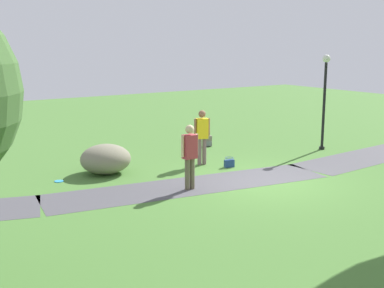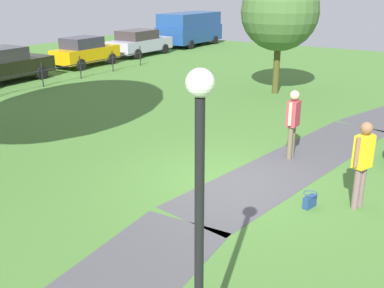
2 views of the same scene
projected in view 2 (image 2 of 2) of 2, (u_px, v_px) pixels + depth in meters
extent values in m
plane|color=#477532|center=(229.00, 181.00, 10.09)|extent=(48.00, 48.00, 0.00)
cube|color=#4B494F|center=(297.00, 162.00, 11.18)|extent=(8.17, 2.94, 0.01)
cylinder|color=#44431D|center=(276.00, 67.00, 18.05)|extent=(0.26, 0.26, 2.15)
sphere|color=#416631|center=(280.00, 11.00, 17.34)|extent=(3.00, 3.00, 3.00)
cylinder|color=black|center=(199.00, 245.00, 4.73)|extent=(0.10, 0.10, 3.15)
sphere|color=white|center=(200.00, 83.00, 4.16)|extent=(0.28, 0.28, 0.28)
cylinder|color=#775C5C|center=(361.00, 186.00, 8.83)|extent=(0.13, 0.13, 0.85)
cylinder|color=#775C5C|center=(356.00, 189.00, 8.73)|extent=(0.13, 0.13, 0.85)
cube|color=yellow|center=(364.00, 152.00, 8.53)|extent=(0.42, 0.34, 0.64)
cylinder|color=#936045|center=(370.00, 147.00, 8.65)|extent=(0.08, 0.08, 0.57)
cylinder|color=#936045|center=(357.00, 152.00, 8.39)|extent=(0.08, 0.08, 0.57)
sphere|color=#936045|center=(367.00, 128.00, 8.38)|extent=(0.23, 0.23, 0.23)
cylinder|color=brown|center=(292.00, 141.00, 11.40)|extent=(0.13, 0.13, 0.85)
cylinder|color=brown|center=(290.00, 143.00, 11.28)|extent=(0.13, 0.13, 0.85)
cube|color=#AA3840|center=(293.00, 114.00, 11.09)|extent=(0.36, 0.24, 0.64)
cylinder|color=beige|center=(297.00, 110.00, 11.26)|extent=(0.08, 0.08, 0.56)
cylinder|color=beige|center=(290.00, 114.00, 10.91)|extent=(0.08, 0.08, 0.56)
sphere|color=beige|center=(295.00, 95.00, 10.94)|extent=(0.23, 0.23, 0.23)
cube|color=navy|center=(310.00, 202.00, 8.88)|extent=(0.34, 0.20, 0.24)
torus|color=navy|center=(310.00, 193.00, 8.82)|extent=(0.33, 0.33, 0.02)
cylinder|color=black|center=(42.00, 75.00, 19.31)|extent=(0.05, 0.05, 1.05)
cylinder|color=black|center=(80.00, 67.00, 21.05)|extent=(0.05, 0.05, 1.05)
cylinder|color=black|center=(113.00, 61.00, 22.79)|extent=(0.05, 0.05, 1.05)
cylinder|color=black|center=(140.00, 56.00, 24.53)|extent=(0.05, 0.05, 1.05)
cube|color=black|center=(2.00, 68.00, 20.17)|extent=(4.63, 2.05, 0.70)
cylinder|color=black|center=(15.00, 69.00, 21.87)|extent=(0.61, 0.19, 0.60)
cylinder|color=black|center=(42.00, 73.00, 21.01)|extent=(0.61, 0.19, 0.60)
cube|color=#DBA00A|center=(86.00, 54.00, 24.33)|extent=(3.86, 1.61, 0.70)
cube|color=#312E3D|center=(82.00, 43.00, 23.93)|extent=(2.02, 1.45, 0.56)
cylinder|color=black|center=(91.00, 57.00, 25.77)|extent=(0.60, 0.17, 0.60)
cylinder|color=black|center=(112.00, 59.00, 25.01)|extent=(0.60, 0.17, 0.60)
cylinder|color=black|center=(60.00, 62.00, 23.87)|extent=(0.60, 0.17, 0.60)
cylinder|color=black|center=(81.00, 65.00, 23.11)|extent=(0.60, 0.17, 0.60)
cube|color=#ACABC5|center=(140.00, 45.00, 28.16)|extent=(4.51, 1.85, 0.70)
cube|color=#362D2E|center=(137.00, 35.00, 27.74)|extent=(2.35, 1.68, 0.56)
cylinder|color=black|center=(143.00, 47.00, 29.84)|extent=(0.60, 0.17, 0.60)
cylinder|color=black|center=(165.00, 49.00, 28.93)|extent=(0.60, 0.17, 0.60)
cylinder|color=black|center=(115.00, 52.00, 27.62)|extent=(0.60, 0.17, 0.60)
cylinder|color=black|center=(138.00, 54.00, 26.71)|extent=(0.60, 0.17, 0.60)
cube|color=navy|center=(190.00, 33.00, 32.76)|extent=(5.41, 2.42, 1.10)
cube|color=navy|center=(190.00, 19.00, 32.43)|extent=(5.14, 2.30, 0.90)
cylinder|color=black|center=(189.00, 38.00, 34.87)|extent=(0.60, 0.17, 0.60)
cylinder|color=black|center=(215.00, 40.00, 33.67)|extent=(0.60, 0.17, 0.60)
cylinder|color=black|center=(163.00, 42.00, 32.21)|extent=(0.60, 0.17, 0.60)
cylinder|color=black|center=(191.00, 45.00, 31.01)|extent=(0.60, 0.17, 0.60)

